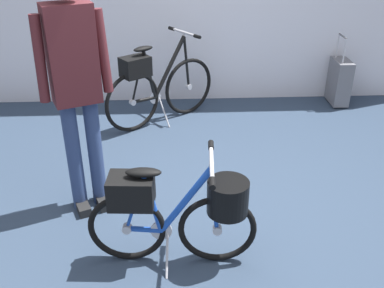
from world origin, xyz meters
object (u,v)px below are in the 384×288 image
display_bike_left (156,85)px  rolling_suitcase (339,81)px  folding_bike_foreground (179,209)px  visitor_near_wall (75,77)px

display_bike_left → rolling_suitcase: bearing=11.7°
folding_bike_foreground → visitor_near_wall: (-0.69, 0.67, 0.65)m
display_bike_left → visitor_near_wall: size_ratio=0.63×
visitor_near_wall → rolling_suitcase: bearing=36.2°
folding_bike_foreground → rolling_suitcase: 3.28m
rolling_suitcase → visitor_near_wall: bearing=-143.8°
rolling_suitcase → folding_bike_foreground: bearing=-126.9°
rolling_suitcase → display_bike_left: bearing=-168.3°
visitor_near_wall → folding_bike_foreground: bearing=-44.1°
folding_bike_foreground → rolling_suitcase: bearing=53.1°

